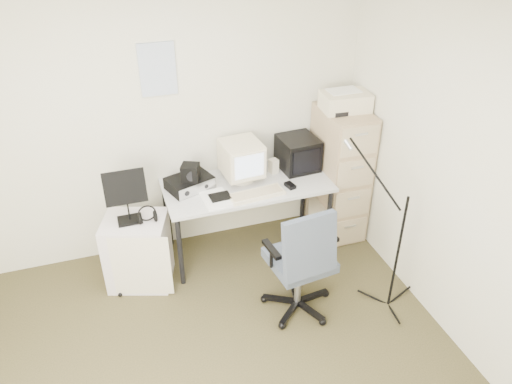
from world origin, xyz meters
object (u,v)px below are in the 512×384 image
object	(u,v)px
filing_cabinet	(339,173)
desk	(247,217)
side_cart	(138,251)
office_chair	(300,258)

from	to	relation	value
filing_cabinet	desk	bearing A→B (deg)	-178.19
desk	side_cart	world-z (taller)	desk
office_chair	side_cart	distance (m)	1.43
filing_cabinet	office_chair	distance (m)	1.23
desk	office_chair	xyz separation A→B (m)	(0.15, -0.90, 0.16)
office_chair	filing_cabinet	bearing A→B (deg)	42.58
side_cart	filing_cabinet	bearing A→B (deg)	23.33
office_chair	side_cart	xyz separation A→B (m)	(-1.19, 0.75, -0.20)
filing_cabinet	side_cart	bearing A→B (deg)	-175.05
filing_cabinet	desk	xyz separation A→B (m)	(-0.95, -0.03, -0.29)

